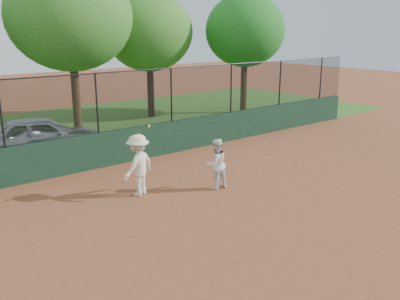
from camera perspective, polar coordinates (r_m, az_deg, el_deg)
ground at (r=11.18m, az=3.93°, el=-8.99°), size 80.00×80.00×0.00m
back_wall at (r=15.65m, az=-11.08°, el=0.28°), size 26.00×0.20×1.20m
grass_strip at (r=21.15m, az=-18.69°, el=2.02°), size 36.00×12.00×0.01m
parked_car at (r=17.52m, az=-19.58°, el=1.75°), size 4.64×2.92×1.47m
player_second at (r=13.03m, az=2.04°, el=-1.80°), size 0.77×0.62×1.51m
player_main at (r=12.62m, az=-7.90°, el=-1.92°), size 1.30×1.03×2.06m
fence_assembly at (r=15.30m, az=-11.49°, el=6.18°), size 26.00×0.06×2.00m
tree_2 at (r=20.27m, az=-16.29°, el=16.10°), size 5.35×4.87×7.38m
tree_3 at (r=23.65m, az=-6.55°, el=14.79°), size 4.66×4.24×6.41m
tree_4 at (r=24.82m, az=5.81°, el=14.93°), size 4.46×4.05×6.37m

